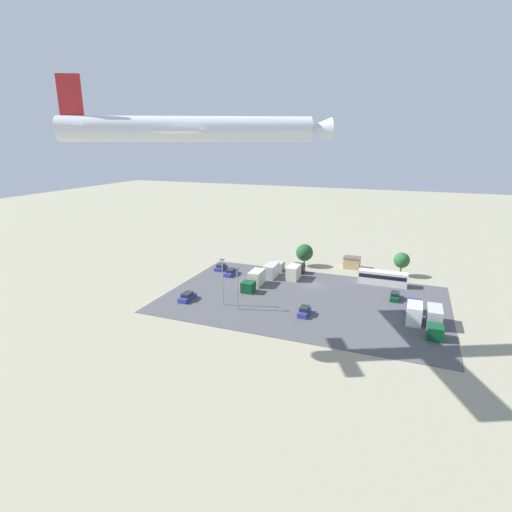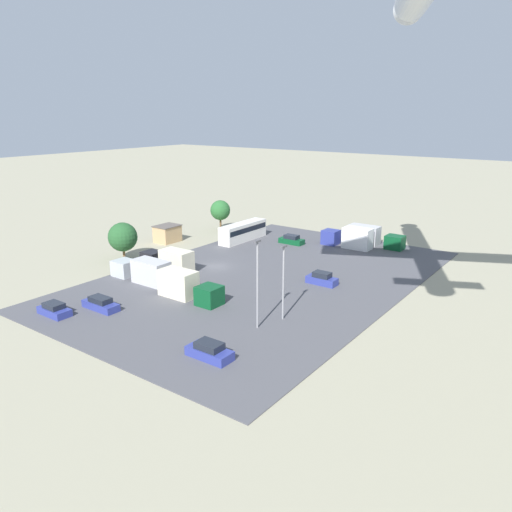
{
  "view_description": "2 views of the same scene",
  "coord_description": "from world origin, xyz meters",
  "px_view_note": "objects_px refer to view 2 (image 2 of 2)",
  "views": [
    {
      "loc": [
        -18.59,
        83.07,
        30.95
      ],
      "look_at": [
        5.82,
        20.4,
        11.73
      ],
      "focal_mm": 28.0,
      "sensor_mm": 36.0,
      "label": 1
    },
    {
      "loc": [
        52.75,
        45.49,
        21.82
      ],
      "look_at": [
        5.52,
        11.19,
        4.84
      ],
      "focal_mm": 35.0,
      "sensor_mm": 36.0,
      "label": 2
    }
  ],
  "objects_px": {
    "parked_truck_4": "(187,287)",
    "parked_car_4": "(322,279)",
    "parked_truck_3": "(170,261)",
    "parked_truck_0": "(143,271)",
    "parked_car_1": "(101,304)",
    "bus": "(243,231)",
    "parked_car_3": "(54,310)",
    "parked_car_2": "(209,351)",
    "parked_truck_1": "(350,238)",
    "parked_truck_2": "(372,237)",
    "parked_car_0": "(292,240)",
    "shed_building": "(167,234)"
  },
  "relations": [
    {
      "from": "parked_truck_0",
      "to": "parked_truck_3",
      "type": "bearing_deg",
      "value": 5.52
    },
    {
      "from": "parked_car_3",
      "to": "parked_truck_0",
      "type": "height_order",
      "value": "parked_truck_0"
    },
    {
      "from": "parked_car_0",
      "to": "parked_truck_1",
      "type": "height_order",
      "value": "parked_truck_1"
    },
    {
      "from": "parked_truck_1",
      "to": "parked_car_2",
      "type": "bearing_deg",
      "value": -171.09
    },
    {
      "from": "parked_car_2",
      "to": "parked_car_4",
      "type": "bearing_deg",
      "value": -176.37
    },
    {
      "from": "parked_truck_0",
      "to": "parked_car_1",
      "type": "bearing_deg",
      "value": -159.99
    },
    {
      "from": "parked_car_2",
      "to": "parked_car_4",
      "type": "xyz_separation_m",
      "value": [
        -24.0,
        -1.52,
        0.04
      ]
    },
    {
      "from": "bus",
      "to": "parked_car_0",
      "type": "relative_size",
      "value": 2.47
    },
    {
      "from": "parked_truck_2",
      "to": "parked_truck_3",
      "type": "xyz_separation_m",
      "value": [
        29.77,
        -17.64,
        -0.02
      ]
    },
    {
      "from": "shed_building",
      "to": "parked_car_1",
      "type": "bearing_deg",
      "value": 31.6
    },
    {
      "from": "parked_car_3",
      "to": "parked_truck_1",
      "type": "distance_m",
      "value": 47.5
    },
    {
      "from": "bus",
      "to": "parked_truck_2",
      "type": "relative_size",
      "value": 1.12
    },
    {
      "from": "parked_car_4",
      "to": "parked_truck_3",
      "type": "distance_m",
      "value": 21.63
    },
    {
      "from": "shed_building",
      "to": "parked_truck_2",
      "type": "bearing_deg",
      "value": 121.45
    },
    {
      "from": "parked_car_2",
      "to": "parked_car_3",
      "type": "xyz_separation_m",
      "value": [
        2.53,
        -20.55,
        -0.05
      ]
    },
    {
      "from": "parked_car_4",
      "to": "parked_truck_4",
      "type": "height_order",
      "value": "parked_truck_4"
    },
    {
      "from": "parked_car_4",
      "to": "parked_car_3",
      "type": "bearing_deg",
      "value": 144.35
    },
    {
      "from": "bus",
      "to": "parked_car_0",
      "type": "height_order",
      "value": "bus"
    },
    {
      "from": "shed_building",
      "to": "parked_truck_3",
      "type": "distance_m",
      "value": 16.79
    },
    {
      "from": "parked_car_1",
      "to": "parked_truck_3",
      "type": "distance_m",
      "value": 15.44
    },
    {
      "from": "parked_truck_3",
      "to": "parked_car_3",
      "type": "bearing_deg",
      "value": -176.31
    },
    {
      "from": "parked_truck_4",
      "to": "parked_car_4",
      "type": "bearing_deg",
      "value": 143.11
    },
    {
      "from": "parked_car_1",
      "to": "parked_car_2",
      "type": "bearing_deg",
      "value": 85.02
    },
    {
      "from": "shed_building",
      "to": "bus",
      "type": "height_order",
      "value": "bus"
    },
    {
      "from": "parked_car_1",
      "to": "parked_car_3",
      "type": "distance_m",
      "value": 4.93
    },
    {
      "from": "parked_car_0",
      "to": "parked_truck_0",
      "type": "relative_size",
      "value": 0.46
    },
    {
      "from": "shed_building",
      "to": "parked_car_0",
      "type": "xyz_separation_m",
      "value": [
        -11.32,
        18.25,
        -0.75
      ]
    },
    {
      "from": "bus",
      "to": "parked_truck_0",
      "type": "relative_size",
      "value": 1.14
    },
    {
      "from": "parked_truck_0",
      "to": "parked_truck_4",
      "type": "relative_size",
      "value": 1.08
    },
    {
      "from": "bus",
      "to": "parked_car_4",
      "type": "relative_size",
      "value": 2.62
    },
    {
      "from": "shed_building",
      "to": "parked_truck_1",
      "type": "distance_m",
      "value": 31.12
    },
    {
      "from": "parked_car_1",
      "to": "parked_car_4",
      "type": "height_order",
      "value": "parked_car_4"
    },
    {
      "from": "shed_building",
      "to": "parked_truck_2",
      "type": "xyz_separation_m",
      "value": [
        -18.27,
        29.88,
        0.09
      ]
    },
    {
      "from": "parked_car_1",
      "to": "parked_car_4",
      "type": "relative_size",
      "value": 1.17
    },
    {
      "from": "parked_car_1",
      "to": "parked_truck_4",
      "type": "height_order",
      "value": "parked_truck_4"
    },
    {
      "from": "parked_car_1",
      "to": "shed_building",
      "type": "bearing_deg",
      "value": -148.4
    },
    {
      "from": "parked_car_1",
      "to": "parked_truck_0",
      "type": "height_order",
      "value": "parked_truck_0"
    },
    {
      "from": "parked_truck_2",
      "to": "bus",
      "type": "bearing_deg",
      "value": -63.01
    },
    {
      "from": "shed_building",
      "to": "parked_car_1",
      "type": "relative_size",
      "value": 0.89
    },
    {
      "from": "parked_car_0",
      "to": "parked_truck_0",
      "type": "xyz_separation_m",
      "value": [
        28.14,
        -5.5,
        0.79
      ]
    },
    {
      "from": "parked_car_4",
      "to": "parked_truck_2",
      "type": "bearing_deg",
      "value": 6.69
    },
    {
      "from": "parked_truck_0",
      "to": "parked_truck_1",
      "type": "relative_size",
      "value": 1.1
    },
    {
      "from": "parked_car_0",
      "to": "parked_car_4",
      "type": "distance_m",
      "value": 20.87
    },
    {
      "from": "parked_car_1",
      "to": "parked_truck_3",
      "type": "height_order",
      "value": "parked_truck_3"
    },
    {
      "from": "parked_car_1",
      "to": "parked_truck_1",
      "type": "bearing_deg",
      "value": 165.05
    },
    {
      "from": "parked_car_1",
      "to": "parked_truck_1",
      "type": "height_order",
      "value": "parked_truck_1"
    },
    {
      "from": "bus",
      "to": "parked_car_3",
      "type": "distance_m",
      "value": 38.86
    },
    {
      "from": "parked_car_0",
      "to": "parked_car_4",
      "type": "xyz_separation_m",
      "value": [
        15.26,
        14.23,
        0.05
      ]
    },
    {
      "from": "parked_truck_4",
      "to": "parked_truck_1",
      "type": "bearing_deg",
      "value": 170.69
    },
    {
      "from": "parked_car_1",
      "to": "parked_truck_2",
      "type": "distance_m",
      "value": 46.71
    }
  ]
}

